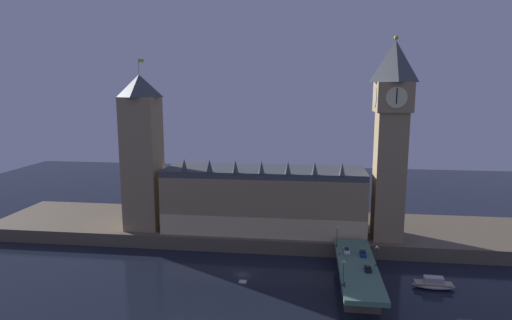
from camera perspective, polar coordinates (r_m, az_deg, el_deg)
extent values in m
plane|color=black|center=(145.85, -1.80, -15.00)|extent=(400.00, 400.00, 0.00)
cube|color=brown|center=(180.84, 0.14, -9.16)|extent=(220.00, 42.00, 5.22)
cube|color=#9E845B|center=(169.74, 1.08, -5.61)|extent=(77.75, 22.81, 22.03)
cube|color=beige|center=(160.81, 0.63, -9.10)|extent=(77.75, 0.20, 7.93)
cube|color=#42474C|center=(166.97, 1.10, -1.56)|extent=(77.75, 20.99, 2.40)
cone|color=#42474C|center=(162.64, -9.54, -0.69)|extent=(2.40, 2.40, 4.85)
cone|color=#42474C|center=(160.13, -6.20, -0.77)|extent=(2.40, 2.40, 4.85)
cone|color=#42474C|center=(158.19, -2.78, -0.85)|extent=(2.40, 2.40, 4.85)
cone|color=#42474C|center=(156.82, 0.72, -0.93)|extent=(2.40, 2.40, 4.85)
cone|color=#42474C|center=(156.05, 4.27, -1.01)|extent=(2.40, 2.40, 4.85)
cone|color=#42474C|center=(155.88, 7.84, -1.09)|extent=(2.40, 2.40, 4.85)
cone|color=#42474C|center=(156.32, 11.41, -1.16)|extent=(2.40, 2.40, 4.85)
cube|color=#9E845B|center=(163.54, 17.31, -2.12)|extent=(10.44, 10.44, 47.04)
cube|color=#9E845B|center=(160.46, 17.82, 7.99)|extent=(12.32, 12.32, 10.45)
cylinder|color=beige|center=(154.28, 18.24, 7.92)|extent=(7.18, 0.25, 7.18)
cylinder|color=beige|center=(166.64, 17.42, 8.05)|extent=(7.18, 0.25, 7.18)
cylinder|color=beige|center=(161.72, 20.03, 7.88)|extent=(0.25, 7.18, 7.18)
cylinder|color=beige|center=(159.43, 15.58, 8.08)|extent=(0.25, 7.18, 7.18)
cube|color=black|center=(154.09, 18.27, 8.12)|extent=(0.36, 0.10, 5.39)
pyramid|color=#42474C|center=(160.70, 18.05, 12.41)|extent=(12.32, 12.32, 14.41)
sphere|color=gold|center=(161.37, 18.20, 15.25)|extent=(1.60, 1.60, 1.60)
cube|color=#9E845B|center=(174.42, -14.86, -0.46)|extent=(13.22, 13.22, 52.04)
pyramid|color=#42474C|center=(171.95, -15.30, 9.53)|extent=(13.48, 13.48, 8.55)
cylinder|color=#99999E|center=(172.15, -15.40, 11.95)|extent=(0.24, 0.24, 6.00)
cube|color=gold|center=(171.85, -15.09, 12.67)|extent=(2.00, 0.08, 1.20)
cube|color=#4C7560|center=(137.90, 13.39, -13.72)|extent=(11.55, 46.00, 1.40)
cube|color=brown|center=(127.05, 14.01, -17.70)|extent=(9.82, 3.20, 6.02)
cube|color=brown|center=(135.25, 13.54, -15.93)|extent=(9.82, 3.20, 6.02)
cube|color=brown|center=(143.57, 13.13, -14.36)|extent=(9.82, 3.20, 6.02)
cube|color=brown|center=(151.98, 12.78, -12.96)|extent=(9.82, 3.20, 6.02)
cube|color=white|center=(146.14, 11.99, -11.76)|extent=(1.82, 4.65, 0.82)
cube|color=black|center=(145.91, 12.00, -11.52)|extent=(1.49, 2.09, 0.45)
cylinder|color=black|center=(147.50, 11.60, -11.65)|extent=(0.22, 0.64, 0.64)
cylinder|color=black|center=(147.65, 12.28, -11.65)|extent=(0.22, 0.64, 0.64)
cylinder|color=black|center=(144.82, 11.68, -12.06)|extent=(0.22, 0.64, 0.64)
cylinder|color=black|center=(144.98, 12.38, -12.06)|extent=(0.22, 0.64, 0.64)
cube|color=black|center=(134.16, 14.70, -13.86)|extent=(1.76, 3.85, 0.79)
cube|color=black|center=(133.91, 14.72, -13.61)|extent=(1.44, 1.73, 0.45)
cylinder|color=black|center=(133.29, 15.14, -14.16)|extent=(0.22, 0.64, 0.64)
cylinder|color=black|center=(133.06, 14.40, -14.17)|extent=(0.22, 0.64, 0.64)
cylinder|color=black|center=(135.46, 14.99, -13.75)|extent=(0.22, 0.64, 0.64)
cylinder|color=black|center=(135.24, 14.27, -13.76)|extent=(0.22, 0.64, 0.64)
cube|color=navy|center=(144.98, 14.10, -12.01)|extent=(1.76, 4.42, 0.87)
cube|color=black|center=(144.74, 14.11, -11.76)|extent=(1.44, 1.99, 0.45)
cylinder|color=black|center=(143.93, 14.50, -12.31)|extent=(0.22, 0.64, 0.64)
cylinder|color=black|center=(143.72, 13.82, -12.31)|extent=(0.22, 0.64, 0.64)
cylinder|color=black|center=(146.46, 14.36, -11.91)|extent=(0.22, 0.64, 0.64)
cylinder|color=black|center=(146.25, 13.69, -11.92)|extent=(0.22, 0.64, 0.64)
cylinder|color=black|center=(122.84, 11.75, -16.08)|extent=(0.28, 0.28, 0.85)
cylinder|color=navy|center=(122.51, 11.77, -15.76)|extent=(0.38, 0.38, 0.71)
sphere|color=tan|center=(122.31, 11.77, -15.56)|extent=(0.23, 0.23, 0.23)
cylinder|color=black|center=(143.85, 11.03, -12.14)|extent=(0.28, 0.28, 0.87)
cylinder|color=gray|center=(143.55, 11.04, -11.84)|extent=(0.38, 0.38, 0.73)
sphere|color=tan|center=(143.38, 11.05, -11.66)|extent=(0.24, 0.24, 0.24)
cylinder|color=#2D3333|center=(123.63, 11.53, -15.99)|extent=(0.56, 0.56, 0.50)
cylinder|color=#2D3333|center=(122.28, 11.58, -14.63)|extent=(0.18, 0.18, 5.94)
sphere|color=#F9E5A3|center=(120.90, 11.64, -13.11)|extent=(0.60, 0.60, 0.60)
sphere|color=#F9E5A3|center=(120.99, 11.41, -13.26)|extent=(0.44, 0.44, 0.44)
sphere|color=#F9E5A3|center=(121.07, 11.85, -13.26)|extent=(0.44, 0.44, 0.44)
cylinder|color=#2D3333|center=(138.26, 15.73, -13.33)|extent=(0.56, 0.56, 0.50)
cylinder|color=#2D3333|center=(137.22, 15.78, -12.26)|extent=(0.18, 0.18, 5.03)
sphere|color=#F9E5A3|center=(136.14, 15.84, -11.06)|extent=(0.60, 0.60, 0.60)
sphere|color=#F9E5A3|center=(136.19, 15.64, -11.20)|extent=(0.44, 0.44, 0.44)
sphere|color=#F9E5A3|center=(136.33, 16.02, -11.20)|extent=(0.44, 0.44, 0.44)
cylinder|color=#2D3333|center=(150.68, 10.69, -11.19)|extent=(0.56, 0.56, 0.50)
cylinder|color=#2D3333|center=(149.60, 10.73, -10.05)|extent=(0.18, 0.18, 5.85)
sphere|color=#F9E5A3|center=(148.48, 10.77, -8.78)|extent=(0.60, 0.60, 0.60)
sphere|color=#F9E5A3|center=(148.56, 10.59, -8.91)|extent=(0.44, 0.44, 0.44)
sphere|color=#F9E5A3|center=(148.62, 10.94, -8.91)|extent=(0.44, 0.44, 0.44)
ellipsoid|color=#B2A893|center=(146.83, 22.57, -15.20)|extent=(12.69, 4.94, 1.84)
cube|color=tan|center=(146.49, 22.59, -14.90)|extent=(11.15, 3.99, 0.24)
cube|color=#B7B2A8|center=(146.08, 22.62, -14.53)|extent=(5.74, 2.96, 1.84)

